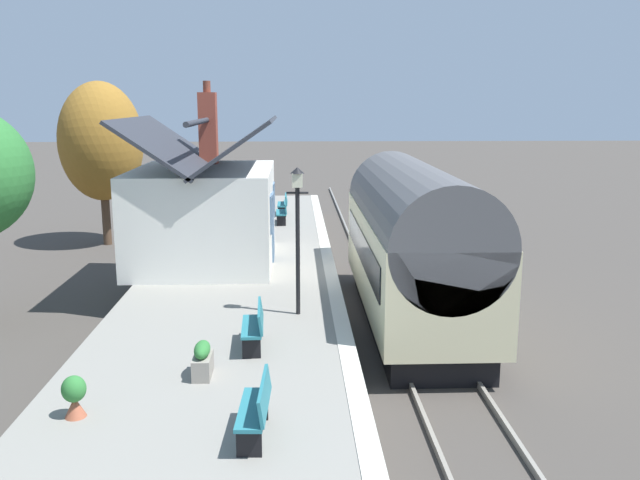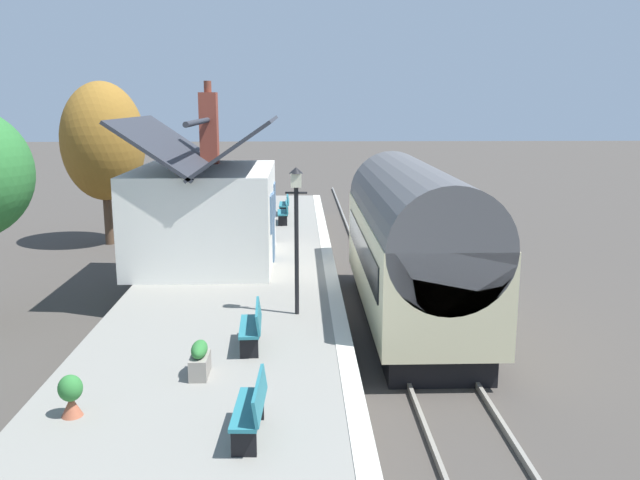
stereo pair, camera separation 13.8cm
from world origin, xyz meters
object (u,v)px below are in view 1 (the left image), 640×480
(train, at_px, (414,244))
(bench_mid_platform, at_px, (284,204))
(planter_corner_building, at_px, (203,360))
(tree_far_right, at_px, (101,142))
(bench_near_building, at_px, (283,212))
(bench_platform_end, at_px, (255,325))
(planter_bench_right, at_px, (210,225))
(bench_by_lamp, at_px, (257,408))
(planter_bench_left, at_px, (74,396))
(station_building, at_px, (205,211))
(lamp_post_platform, at_px, (298,212))

(train, bearing_deg, bench_mid_platform, 16.65)
(planter_corner_building, height_order, tree_far_right, tree_far_right)
(train, relative_size, tree_far_right, 1.36)
(bench_near_building, distance_m, tree_far_right, 7.90)
(bench_mid_platform, distance_m, bench_near_building, 2.18)
(bench_platform_end, bearing_deg, train, -43.17)
(planter_corner_building, relative_size, planter_bench_right, 0.94)
(train, relative_size, bench_by_lamp, 6.42)
(bench_mid_platform, bearing_deg, train, -163.35)
(planter_bench_left, height_order, tree_far_right, tree_far_right)
(bench_platform_end, bearing_deg, tree_far_right, 25.21)
(station_building, xyz_separation_m, lamp_post_platform, (-5.39, -2.83, 0.84))
(planter_bench_right, height_order, tree_far_right, tree_far_right)
(bench_platform_end, xyz_separation_m, planter_corner_building, (-1.38, 0.87, -0.17))
(planter_corner_building, xyz_separation_m, tree_far_right, (16.26, 6.13, 2.96))
(bench_by_lamp, height_order, tree_far_right, tree_far_right)
(bench_near_building, distance_m, bench_by_lamp, 17.74)
(planter_bench_left, bearing_deg, bench_by_lamp, -104.87)
(station_building, bearing_deg, planter_bench_left, 175.95)
(bench_mid_platform, relative_size, planter_corner_building, 1.95)
(bench_mid_platform, xyz_separation_m, tree_far_right, (-1.34, 7.35, 2.79))
(station_building, height_order, planter_bench_left, station_building)
(planter_bench_right, bearing_deg, bench_platform_end, -168.96)
(planter_bench_right, xyz_separation_m, tree_far_right, (2.73, 4.63, 2.97))
(planter_bench_left, xyz_separation_m, planter_corner_building, (1.55, -1.81, -0.04))
(train, bearing_deg, planter_bench_right, 38.42)
(lamp_post_platform, bearing_deg, bench_by_lamp, 173.70)
(bench_by_lamp, distance_m, lamp_post_platform, 6.23)
(planter_bench_right, bearing_deg, bench_near_building, -55.18)
(bench_mid_platform, bearing_deg, planter_bench_right, 146.27)
(train, xyz_separation_m, planter_corner_building, (-5.58, 4.81, -0.91))
(planter_corner_building, relative_size, lamp_post_platform, 0.21)
(bench_mid_platform, bearing_deg, tree_far_right, 100.33)
(bench_mid_platform, distance_m, planter_corner_building, 17.64)
(bench_by_lamp, bearing_deg, tree_far_right, 21.29)
(bench_platform_end, relative_size, planter_corner_building, 1.97)
(planter_bench_left, relative_size, planter_corner_building, 0.96)
(bench_mid_platform, bearing_deg, bench_near_building, 179.82)
(bench_platform_end, relative_size, bench_by_lamp, 1.00)
(tree_far_right, bearing_deg, station_building, -145.32)
(lamp_post_platform, distance_m, tree_far_right, 14.98)
(bench_platform_end, xyz_separation_m, tree_far_right, (14.88, 7.01, 2.79))
(station_building, distance_m, bench_mid_platform, 9.03)
(planter_bench_left, xyz_separation_m, tree_far_right, (17.81, 4.32, 2.92))
(station_building, distance_m, bench_near_building, 6.96)
(bench_platform_end, distance_m, bench_near_building, 14.04)
(planter_corner_building, distance_m, lamp_post_platform, 4.50)
(station_building, relative_size, bench_platform_end, 4.16)
(train, height_order, bench_mid_platform, train)
(bench_near_building, height_order, lamp_post_platform, lamp_post_platform)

